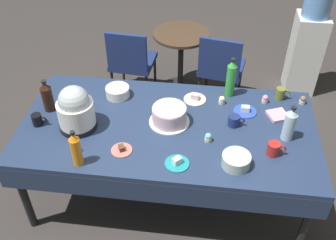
{
  "coord_description": "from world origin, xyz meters",
  "views": [
    {
      "loc": [
        0.27,
        -2.18,
        2.64
      ],
      "look_at": [
        0.0,
        0.0,
        0.8
      ],
      "focal_mm": 41.71,
      "sensor_mm": 36.0,
      "label": 1
    }
  ],
  "objects_px": {
    "soda_bottle_water": "(290,124)",
    "ceramic_snack_bowl": "(118,92)",
    "coffee_mug_red": "(274,149)",
    "slow_cooker": "(75,109)",
    "coffee_mug_olive": "(281,93)",
    "dessert_plate_teal": "(177,163)",
    "cupcake_mint": "(265,99)",
    "cupcake_rose": "(222,100)",
    "cupcake_vanilla": "(208,137)",
    "soda_bottle_orange_juice": "(76,149)",
    "soda_bottle_cola": "(47,96)",
    "maroon_chair_right": "(221,66)",
    "coffee_mug_black": "(37,120)",
    "water_cooler": "(308,43)",
    "potluck_table": "(168,131)",
    "dessert_plate_cobalt": "(245,110)",
    "dessert_plate_coral": "(122,150)",
    "coffee_mug_navy": "(234,121)",
    "dessert_plate_cream": "(195,98)",
    "round_cafe_table": "(181,51)",
    "soda_bottle_lime_soda": "(231,78)",
    "cupcake_lemon": "(303,100)",
    "glass_salad_bowl": "(236,160)",
    "cupcake_berry": "(76,149)",
    "maroon_chair_left": "(131,60)",
    "frosted_layer_cake": "(169,115)"
  },
  "relations": [
    {
      "from": "ceramic_snack_bowl",
      "to": "coffee_mug_navy",
      "type": "distance_m",
      "value": 0.97
    },
    {
      "from": "dessert_plate_cream",
      "to": "round_cafe_table",
      "type": "relative_size",
      "value": 0.25
    },
    {
      "from": "cupcake_berry",
      "to": "round_cafe_table",
      "type": "bearing_deg",
      "value": 73.99
    },
    {
      "from": "ceramic_snack_bowl",
      "to": "dessert_plate_cream",
      "type": "xyz_separation_m",
      "value": [
        0.63,
        0.03,
        -0.03
      ]
    },
    {
      "from": "coffee_mug_black",
      "to": "coffee_mug_red",
      "type": "bearing_deg",
      "value": -3.3
    },
    {
      "from": "cupcake_berry",
      "to": "soda_bottle_orange_juice",
      "type": "xyz_separation_m",
      "value": [
        0.05,
        -0.1,
        0.1
      ]
    },
    {
      "from": "soda_bottle_orange_juice",
      "to": "round_cafe_table",
      "type": "relative_size",
      "value": 0.39
    },
    {
      "from": "soda_bottle_cola",
      "to": "maroon_chair_right",
      "type": "xyz_separation_m",
      "value": [
        1.32,
        1.23,
        -0.38
      ]
    },
    {
      "from": "coffee_mug_red",
      "to": "slow_cooker",
      "type": "bearing_deg",
      "value": 175.51
    },
    {
      "from": "soda_bottle_orange_juice",
      "to": "dessert_plate_teal",
      "type": "bearing_deg",
      "value": 6.49
    },
    {
      "from": "cupcake_mint",
      "to": "cupcake_rose",
      "type": "xyz_separation_m",
      "value": [
        -0.34,
        -0.06,
        0.0
      ]
    },
    {
      "from": "maroon_chair_right",
      "to": "soda_bottle_orange_juice",
      "type": "bearing_deg",
      "value": -117.85
    },
    {
      "from": "coffee_mug_olive",
      "to": "dessert_plate_teal",
      "type": "bearing_deg",
      "value": -132.05
    },
    {
      "from": "dessert_plate_cobalt",
      "to": "cupcake_berry",
      "type": "xyz_separation_m",
      "value": [
        -1.16,
        -0.59,
        0.02
      ]
    },
    {
      "from": "frosted_layer_cake",
      "to": "soda_bottle_lime_soda",
      "type": "relative_size",
      "value": 0.9
    },
    {
      "from": "potluck_table",
      "to": "dessert_plate_coral",
      "type": "xyz_separation_m",
      "value": [
        -0.28,
        -0.31,
        0.07
      ]
    },
    {
      "from": "dessert_plate_teal",
      "to": "maroon_chair_left",
      "type": "distance_m",
      "value": 1.83
    },
    {
      "from": "cupcake_rose",
      "to": "soda_bottle_cola",
      "type": "distance_m",
      "value": 1.35
    },
    {
      "from": "cupcake_vanilla",
      "to": "soda_bottle_orange_juice",
      "type": "height_order",
      "value": "soda_bottle_orange_juice"
    },
    {
      "from": "soda_bottle_lime_soda",
      "to": "cupcake_lemon",
      "type": "bearing_deg",
      "value": -4.38
    },
    {
      "from": "soda_bottle_lime_soda",
      "to": "coffee_mug_navy",
      "type": "xyz_separation_m",
      "value": [
        0.04,
        -0.38,
        -0.12
      ]
    },
    {
      "from": "dessert_plate_cobalt",
      "to": "dessert_plate_coral",
      "type": "xyz_separation_m",
      "value": [
        -0.86,
        -0.54,
        -0.0
      ]
    },
    {
      "from": "soda_bottle_orange_juice",
      "to": "soda_bottle_lime_soda",
      "type": "relative_size",
      "value": 0.83
    },
    {
      "from": "dessert_plate_cobalt",
      "to": "coffee_mug_black",
      "type": "xyz_separation_m",
      "value": [
        -1.53,
        -0.34,
        0.03
      ]
    },
    {
      "from": "dessert_plate_teal",
      "to": "coffee_mug_red",
      "type": "height_order",
      "value": "coffee_mug_red"
    },
    {
      "from": "potluck_table",
      "to": "soda_bottle_orange_juice",
      "type": "distance_m",
      "value": 0.74
    },
    {
      "from": "cupcake_berry",
      "to": "coffee_mug_black",
      "type": "distance_m",
      "value": 0.44
    },
    {
      "from": "soda_bottle_orange_juice",
      "to": "soda_bottle_water",
      "type": "xyz_separation_m",
      "value": [
        1.4,
        0.42,
        0.0
      ]
    },
    {
      "from": "maroon_chair_right",
      "to": "dessert_plate_cobalt",
      "type": "bearing_deg",
      "value": -80.11
    },
    {
      "from": "coffee_mug_black",
      "to": "water_cooler",
      "type": "distance_m",
      "value": 2.91
    },
    {
      "from": "ceramic_snack_bowl",
      "to": "cupcake_berry",
      "type": "xyz_separation_m",
      "value": [
        -0.14,
        -0.67,
        -0.01
      ]
    },
    {
      "from": "dessert_plate_cobalt",
      "to": "coffee_mug_red",
      "type": "relative_size",
      "value": 1.39
    },
    {
      "from": "water_cooler",
      "to": "cupcake_lemon",
      "type": "bearing_deg",
      "value": -101.58
    },
    {
      "from": "soda_bottle_cola",
      "to": "round_cafe_table",
      "type": "bearing_deg",
      "value": 58.54
    },
    {
      "from": "soda_bottle_water",
      "to": "ceramic_snack_bowl",
      "type": "bearing_deg",
      "value": 165.1
    },
    {
      "from": "ceramic_snack_bowl",
      "to": "dessert_plate_cream",
      "type": "distance_m",
      "value": 0.63
    },
    {
      "from": "coffee_mug_black",
      "to": "coffee_mug_navy",
      "type": "bearing_deg",
      "value": 6.87
    },
    {
      "from": "maroon_chair_right",
      "to": "coffee_mug_red",
      "type": "bearing_deg",
      "value": -76.47
    },
    {
      "from": "potluck_table",
      "to": "water_cooler",
      "type": "xyz_separation_m",
      "value": [
        1.3,
        1.71,
        -0.1
      ]
    },
    {
      "from": "potluck_table",
      "to": "soda_bottle_lime_soda",
      "type": "distance_m",
      "value": 0.67
    },
    {
      "from": "maroon_chair_left",
      "to": "cupcake_lemon",
      "type": "bearing_deg",
      "value": -29.61
    },
    {
      "from": "frosted_layer_cake",
      "to": "soda_bottle_water",
      "type": "xyz_separation_m",
      "value": [
        0.85,
        -0.07,
        0.06
      ]
    },
    {
      "from": "potluck_table",
      "to": "dessert_plate_teal",
      "type": "relative_size",
      "value": 13.3
    },
    {
      "from": "ceramic_snack_bowl",
      "to": "slow_cooker",
      "type": "bearing_deg",
      "value": -116.22
    },
    {
      "from": "dessert_plate_cobalt",
      "to": "maroon_chair_right",
      "type": "distance_m",
      "value": 1.12
    },
    {
      "from": "glass_salad_bowl",
      "to": "cupcake_vanilla",
      "type": "distance_m",
      "value": 0.29
    },
    {
      "from": "ceramic_snack_bowl",
      "to": "cupcake_vanilla",
      "type": "distance_m",
      "value": 0.88
    },
    {
      "from": "dessert_plate_coral",
      "to": "soda_bottle_orange_juice",
      "type": "xyz_separation_m",
      "value": [
        -0.26,
        -0.15,
        0.12
      ]
    },
    {
      "from": "cupcake_berry",
      "to": "dessert_plate_teal",
      "type": "bearing_deg",
      "value": -2.22
    },
    {
      "from": "dessert_plate_teal",
      "to": "coffee_mug_navy",
      "type": "height_order",
      "value": "coffee_mug_navy"
    }
  ]
}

